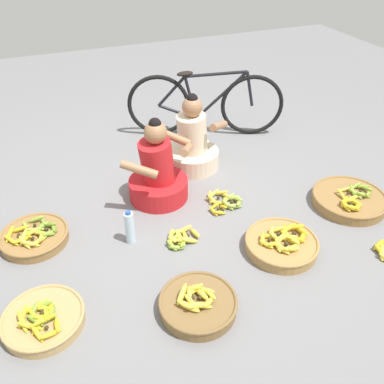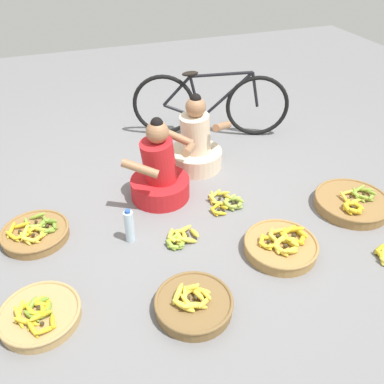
# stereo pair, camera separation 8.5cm
# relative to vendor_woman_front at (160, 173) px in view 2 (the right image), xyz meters

# --- Properties ---
(ground_plane) EXTENTS (10.00, 10.00, 0.00)m
(ground_plane) POSITION_rel_vendor_woman_front_xyz_m (0.12, -0.30, -0.24)
(ground_plane) COLOR slate
(vendor_woman_front) EXTENTS (0.72, 0.54, 0.77)m
(vendor_woman_front) POSITION_rel_vendor_woman_front_xyz_m (0.00, 0.00, 0.00)
(vendor_woman_front) COLOR red
(vendor_woman_front) RESTS_ON ground
(vendor_woman_behind) EXTENTS (0.75, 0.53, 0.76)m
(vendor_woman_behind) POSITION_rel_vendor_woman_front_xyz_m (0.47, 0.37, -0.00)
(vendor_woman_behind) COLOR beige
(vendor_woman_behind) RESTS_ON ground
(bicycle_leaning) EXTENTS (1.60, 0.66, 0.73)m
(bicycle_leaning) POSITION_rel_vendor_woman_front_xyz_m (0.85, 0.98, 0.11)
(bicycle_leaning) COLOR black
(bicycle_leaning) RESTS_ON ground
(banana_basket_mid_left) EXTENTS (0.51, 0.51, 0.17)m
(banana_basket_mid_left) POSITION_rel_vendor_woman_front_xyz_m (-0.15, -1.28, -0.19)
(banana_basket_mid_left) COLOR brown
(banana_basket_mid_left) RESTS_ON ground
(banana_basket_front_left) EXTENTS (0.64, 0.64, 0.17)m
(banana_basket_front_left) POSITION_rel_vendor_woman_front_xyz_m (1.50, -0.72, -0.19)
(banana_basket_front_left) COLOR olive
(banana_basket_front_left) RESTS_ON ground
(banana_basket_near_vendor) EXTENTS (0.52, 0.52, 0.16)m
(banana_basket_near_vendor) POSITION_rel_vendor_woman_front_xyz_m (-1.08, -0.21, -0.19)
(banana_basket_near_vendor) COLOR olive
(banana_basket_near_vendor) RESTS_ON ground
(banana_basket_front_right) EXTENTS (0.52, 0.52, 0.16)m
(banana_basket_front_right) POSITION_rel_vendor_woman_front_xyz_m (-1.09, -1.03, -0.19)
(banana_basket_front_right) COLOR tan
(banana_basket_front_right) RESTS_ON ground
(banana_basket_back_right) EXTENTS (0.56, 0.56, 0.17)m
(banana_basket_back_right) POSITION_rel_vendor_woman_front_xyz_m (0.66, -0.99, -0.18)
(banana_basket_back_right) COLOR #A87F47
(banana_basket_back_right) RESTS_ON ground
(loose_bananas_mid_right) EXTENTS (0.29, 0.24, 0.09)m
(loose_bananas_mid_right) POSITION_rel_vendor_woman_front_xyz_m (-0.03, -0.62, -0.21)
(loose_bananas_mid_right) COLOR yellow
(loose_bananas_mid_right) RESTS_ON ground
(loose_bananas_near_bicycle) EXTENTS (0.33, 0.33, 0.10)m
(loose_bananas_near_bicycle) POSITION_rel_vendor_woman_front_xyz_m (0.50, -0.31, -0.21)
(loose_bananas_near_bicycle) COLOR gold
(loose_bananas_near_bicycle) RESTS_ON ground
(water_bottle) EXTENTS (0.07, 0.07, 0.30)m
(water_bottle) POSITION_rel_vendor_woman_front_xyz_m (-0.39, -0.48, -0.10)
(water_bottle) COLOR silver
(water_bottle) RESTS_ON ground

